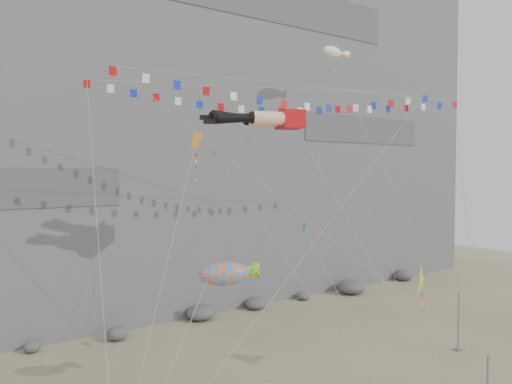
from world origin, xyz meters
TOP-DOWN VIEW (x-y plane):
  - cliff at (0.00, 32.00)m, footprint 80.00×28.00m
  - talus_boulders at (0.00, 17.00)m, footprint 60.00×3.00m
  - anchor_pole_right at (11.88, -0.68)m, footprint 0.12×0.12m
  - legs_kite at (-1.90, 4.84)m, footprint 8.26×14.19m
  - flag_banner_upper at (0.91, 7.76)m, footprint 27.91×15.33m
  - flag_banner_lower at (3.43, 5.38)m, footprint 29.38×9.24m
  - harlequin_kite at (-8.90, 1.18)m, footprint 7.33×5.45m
  - fish_windsock at (-6.94, 1.58)m, footprint 10.53×6.60m
  - delta_kite at (4.56, -2.88)m, footprint 4.50×4.98m
  - blimp_windsock at (11.72, 12.60)m, footprint 3.87×15.96m
  - small_kite_a at (-2.91, 8.96)m, footprint 1.94×16.71m
  - small_kite_b at (7.36, 3.44)m, footprint 4.98×9.22m
  - small_kite_c at (-0.88, 1.78)m, footprint 1.09×9.17m

SIDE VIEW (x-z plane):
  - talus_boulders at x=0.00m, z-range 0.00..1.20m
  - anchor_pole_right at x=11.88m, z-range 0.00..4.33m
  - delta_kite at x=4.56m, z-range 2.19..10.70m
  - fish_windsock at x=-6.94m, z-range 1.33..13.79m
  - small_kite_c at x=-0.88m, z-range 3.12..16.03m
  - small_kite_b at x=7.36m, z-range 2.99..16.84m
  - small_kite_a at x=-2.91m, z-range 3.24..25.01m
  - harlequin_kite at x=-8.90m, z-range 6.40..23.16m
  - legs_kite at x=-1.90m, z-range 6.49..26.87m
  - flag_banner_lower at x=3.43m, z-range 8.10..30.57m
  - flag_banner_upper at x=0.91m, z-range 5.79..32.92m
  - blimp_windsock at x=11.72m, z-range 10.05..38.69m
  - cliff at x=0.00m, z-range 0.00..50.00m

